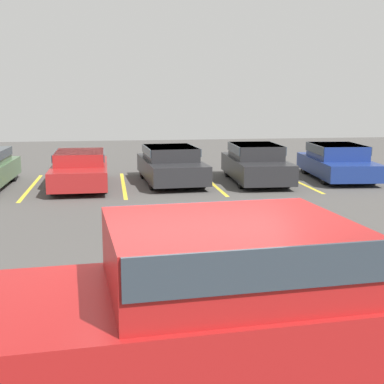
{
  "coord_description": "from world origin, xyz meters",
  "views": [
    {
      "loc": [
        -0.87,
        -5.46,
        2.96
      ],
      "look_at": [
        0.77,
        5.17,
        1.0
      ],
      "focal_mm": 50.0,
      "sensor_mm": 36.0,
      "label": 1
    }
  ],
  "objects_px": {
    "parked_sedan_d": "(256,162)",
    "parked_sedan_e": "(337,160)",
    "parked_sedan_c": "(171,163)",
    "parked_sedan_b": "(80,168)",
    "pickup_truck": "(260,311)"
  },
  "relations": [
    {
      "from": "pickup_truck",
      "to": "parked_sedan_e",
      "type": "distance_m",
      "value": 14.81
    },
    {
      "from": "parked_sedan_d",
      "to": "parked_sedan_e",
      "type": "xyz_separation_m",
      "value": [
        3.07,
        0.26,
        -0.03
      ]
    },
    {
      "from": "parked_sedan_b",
      "to": "parked_sedan_e",
      "type": "bearing_deg",
      "value": 91.77
    },
    {
      "from": "parked_sedan_b",
      "to": "parked_sedan_c",
      "type": "bearing_deg",
      "value": 96.61
    },
    {
      "from": "parked_sedan_b",
      "to": "parked_sedan_c",
      "type": "relative_size",
      "value": 1.0
    },
    {
      "from": "parked_sedan_b",
      "to": "parked_sedan_d",
      "type": "distance_m",
      "value": 5.92
    },
    {
      "from": "parked_sedan_d",
      "to": "parked_sedan_b",
      "type": "bearing_deg",
      "value": -86.54
    },
    {
      "from": "parked_sedan_b",
      "to": "parked_sedan_c",
      "type": "distance_m",
      "value": 3.03
    },
    {
      "from": "pickup_truck",
      "to": "parked_sedan_b",
      "type": "height_order",
      "value": "pickup_truck"
    },
    {
      "from": "parked_sedan_c",
      "to": "parked_sedan_d",
      "type": "distance_m",
      "value": 2.92
    },
    {
      "from": "parked_sedan_b",
      "to": "parked_sedan_e",
      "type": "distance_m",
      "value": 9.0
    },
    {
      "from": "pickup_truck",
      "to": "parked_sedan_d",
      "type": "xyz_separation_m",
      "value": [
        3.55,
        12.99,
        -0.23
      ]
    },
    {
      "from": "parked_sedan_c",
      "to": "parked_sedan_e",
      "type": "xyz_separation_m",
      "value": [
        5.98,
        -0.02,
        -0.01
      ]
    },
    {
      "from": "parked_sedan_b",
      "to": "parked_sedan_e",
      "type": "relative_size",
      "value": 1.0
    },
    {
      "from": "parked_sedan_d",
      "to": "parked_sedan_e",
      "type": "relative_size",
      "value": 0.98
    }
  ]
}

